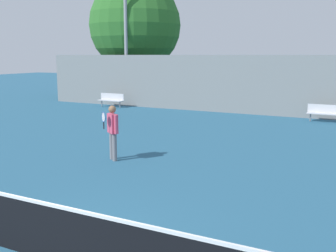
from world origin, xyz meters
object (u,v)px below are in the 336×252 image
object	(u,v)px
bench_courtside_near	(326,112)
bench_courtside_far	(111,99)
tennis_net	(46,231)
tennis_player	(112,129)
light_pole_far_right	(125,4)
tree_green_tall	(135,25)

from	to	relation	value
bench_courtside_near	bench_courtside_far	bearing A→B (deg)	-180.00
tennis_net	bench_courtside_near	distance (m)	15.91
tennis_net	bench_courtside_near	world-z (taller)	tennis_net
tennis_player	bench_courtside_far	xyz separation A→B (m)	(-7.26, 10.29, -0.46)
tennis_net	light_pole_far_right	world-z (taller)	light_pole_far_right
bench_courtside_far	tree_green_tall	distance (m)	6.11
bench_courtside_near	bench_courtside_far	size ratio (longest dim) A/B	1.03
tennis_player	light_pole_far_right	xyz separation A→B (m)	(-6.76, 11.28, 5.25)
bench_courtside_far	tree_green_tall	world-z (taller)	tree_green_tall
tree_green_tall	light_pole_far_right	bearing A→B (deg)	-68.96
bench_courtside_far	light_pole_far_right	bearing A→B (deg)	62.98
bench_courtside_near	tree_green_tall	size ratio (longest dim) A/B	0.21
tennis_net	light_pole_far_right	bearing A→B (deg)	119.09
light_pole_far_right	tree_green_tall	distance (m)	3.30
light_pole_far_right	tree_green_tall	world-z (taller)	light_pole_far_right
tennis_net	bench_courtside_far	distance (m)	18.50
tennis_player	bench_courtside_far	bearing A→B (deg)	159.35
bench_courtside_far	light_pole_far_right	size ratio (longest dim) A/B	0.17
tennis_net	bench_courtside_far	size ratio (longest dim) A/B	6.77
tennis_net	light_pole_far_right	xyz separation A→B (m)	(-9.28, 16.69, 5.73)
tennis_player	tree_green_tall	bearing A→B (deg)	153.19
tennis_net	tree_green_tall	distance (m)	22.68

